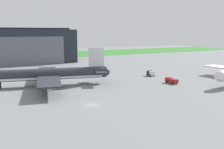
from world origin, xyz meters
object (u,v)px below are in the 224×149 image
(maintenance_hangar, at_px, (11,46))
(fuel_bowser, at_px, (151,73))
(airliner_far_right, at_px, (45,75))
(ops_van, at_px, (171,80))

(maintenance_hangar, height_order, fuel_bowser, maintenance_hangar)
(maintenance_hangar, distance_m, airliner_far_right, 79.89)
(ops_van, height_order, fuel_bowser, fuel_bowser)
(maintenance_hangar, distance_m, fuel_bowser, 93.69)
(ops_van, bearing_deg, fuel_bowser, 81.00)
(ops_van, distance_m, fuel_bowser, 16.89)
(airliner_far_right, bearing_deg, ops_van, -21.57)
(maintenance_hangar, xyz_separation_m, airliner_far_right, (2.41, -79.61, -6.24))
(fuel_bowser, bearing_deg, airliner_far_right, 179.61)
(maintenance_hangar, xyz_separation_m, fuel_bowser, (48.05, -79.92, -9.06))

